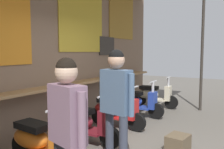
{
  "coord_description": "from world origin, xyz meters",
  "views": [
    {
      "loc": [
        -3.49,
        -1.69,
        1.72
      ],
      "look_at": [
        1.44,
        1.33,
        1.17
      ],
      "focal_mm": 38.61,
      "sensor_mm": 36.0,
      "label": 1
    }
  ],
  "objects_px": {
    "shopper_passing": "(116,97)",
    "scooter_orange": "(38,141)",
    "scooter_maroon": "(84,122)",
    "merchandise_crate": "(178,143)",
    "scooter_cream": "(153,95)",
    "scooter_blue": "(136,101)",
    "scooter_red": "(114,110)",
    "shopper_browsing": "(67,122)"
  },
  "relations": [
    {
      "from": "shopper_passing",
      "to": "scooter_orange",
      "type": "bearing_deg",
      "value": -60.05
    },
    {
      "from": "scooter_maroon",
      "to": "merchandise_crate",
      "type": "bearing_deg",
      "value": 17.73
    },
    {
      "from": "scooter_maroon",
      "to": "merchandise_crate",
      "type": "xyz_separation_m",
      "value": [
        0.51,
        -1.64,
        -0.25
      ]
    },
    {
      "from": "scooter_cream",
      "to": "shopper_passing",
      "type": "xyz_separation_m",
      "value": [
        -4.11,
        -1.1,
        0.7
      ]
    },
    {
      "from": "scooter_blue",
      "to": "scooter_orange",
      "type": "bearing_deg",
      "value": -90.66
    },
    {
      "from": "scooter_maroon",
      "to": "scooter_red",
      "type": "xyz_separation_m",
      "value": [
        1.11,
        -0.0,
        0.0
      ]
    },
    {
      "from": "scooter_orange",
      "to": "scooter_maroon",
      "type": "distance_m",
      "value": 1.12
    },
    {
      "from": "scooter_blue",
      "to": "scooter_maroon",
      "type": "bearing_deg",
      "value": -90.66
    },
    {
      "from": "scooter_maroon",
      "to": "scooter_cream",
      "type": "height_order",
      "value": "same"
    },
    {
      "from": "scooter_maroon",
      "to": "scooter_blue",
      "type": "relative_size",
      "value": 1.0
    },
    {
      "from": "scooter_maroon",
      "to": "merchandise_crate",
      "type": "height_order",
      "value": "scooter_maroon"
    },
    {
      "from": "scooter_blue",
      "to": "shopper_browsing",
      "type": "xyz_separation_m",
      "value": [
        -4.01,
        -1.19,
        0.64
      ]
    },
    {
      "from": "scooter_red",
      "to": "scooter_blue",
      "type": "relative_size",
      "value": 1.0
    },
    {
      "from": "scooter_maroon",
      "to": "shopper_browsing",
      "type": "xyz_separation_m",
      "value": [
        -1.78,
        -1.19,
        0.64
      ]
    },
    {
      "from": "scooter_red",
      "to": "shopper_browsing",
      "type": "bearing_deg",
      "value": -66.13
    },
    {
      "from": "scooter_red",
      "to": "scooter_maroon",
      "type": "bearing_deg",
      "value": -88.5
    },
    {
      "from": "scooter_maroon",
      "to": "shopper_browsing",
      "type": "height_order",
      "value": "shopper_browsing"
    },
    {
      "from": "scooter_blue",
      "to": "scooter_cream",
      "type": "distance_m",
      "value": 1.21
    },
    {
      "from": "shopper_browsing",
      "to": "scooter_maroon",
      "type": "bearing_deg",
      "value": 49.28
    },
    {
      "from": "shopper_passing",
      "to": "scooter_cream",
      "type": "bearing_deg",
      "value": -157.18
    },
    {
      "from": "scooter_orange",
      "to": "scooter_blue",
      "type": "relative_size",
      "value": 1.0
    },
    {
      "from": "scooter_blue",
      "to": "scooter_cream",
      "type": "relative_size",
      "value": 1.0
    },
    {
      "from": "scooter_orange",
      "to": "scooter_blue",
      "type": "bearing_deg",
      "value": 93.89
    },
    {
      "from": "scooter_orange",
      "to": "scooter_cream",
      "type": "relative_size",
      "value": 1.0
    },
    {
      "from": "shopper_browsing",
      "to": "merchandise_crate",
      "type": "xyz_separation_m",
      "value": [
        2.29,
        -0.45,
        -0.88
      ]
    },
    {
      "from": "scooter_red",
      "to": "shopper_passing",
      "type": "xyz_separation_m",
      "value": [
        -1.78,
        -1.1,
        0.7
      ]
    },
    {
      "from": "scooter_orange",
      "to": "scooter_red",
      "type": "height_order",
      "value": "same"
    },
    {
      "from": "merchandise_crate",
      "to": "scooter_orange",
      "type": "bearing_deg",
      "value": 134.77
    },
    {
      "from": "scooter_red",
      "to": "scooter_blue",
      "type": "distance_m",
      "value": 1.12
    },
    {
      "from": "shopper_browsing",
      "to": "scooter_cream",
      "type": "bearing_deg",
      "value": 28.38
    },
    {
      "from": "scooter_cream",
      "to": "shopper_passing",
      "type": "relative_size",
      "value": 0.8
    },
    {
      "from": "scooter_maroon",
      "to": "merchandise_crate",
      "type": "relative_size",
      "value": 3.43
    },
    {
      "from": "shopper_passing",
      "to": "merchandise_crate",
      "type": "relative_size",
      "value": 4.29
    },
    {
      "from": "scooter_red",
      "to": "shopper_passing",
      "type": "distance_m",
      "value": 2.21
    },
    {
      "from": "shopper_browsing",
      "to": "shopper_passing",
      "type": "relative_size",
      "value": 0.95
    },
    {
      "from": "scooter_red",
      "to": "scooter_cream",
      "type": "xyz_separation_m",
      "value": [
        2.33,
        -0.0,
        0.0
      ]
    },
    {
      "from": "shopper_browsing",
      "to": "scooter_blue",
      "type": "bearing_deg",
      "value": 32.06
    },
    {
      "from": "scooter_orange",
      "to": "merchandise_crate",
      "type": "distance_m",
      "value": 2.33
    },
    {
      "from": "shopper_browsing",
      "to": "merchandise_crate",
      "type": "bearing_deg",
      "value": 4.33
    },
    {
      "from": "scooter_maroon",
      "to": "scooter_cream",
      "type": "distance_m",
      "value": 3.44
    },
    {
      "from": "scooter_red",
      "to": "shopper_browsing",
      "type": "distance_m",
      "value": 3.19
    },
    {
      "from": "scooter_blue",
      "to": "merchandise_crate",
      "type": "relative_size",
      "value": 3.43
    }
  ]
}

